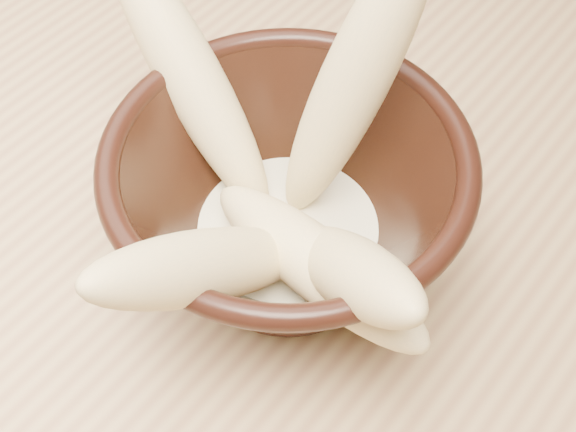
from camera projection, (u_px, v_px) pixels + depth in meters
The scene contains 8 objects.
table at pixel (384, 207), 0.60m from camera, with size 1.20×0.80×0.75m.
bowl at pixel (288, 206), 0.43m from camera, with size 0.19×0.19×0.10m.
milk_puddle at pixel (288, 234), 0.45m from camera, with size 0.11×0.11×0.01m, color beige.
banana_upright at pixel (354, 82), 0.40m from camera, with size 0.04×0.04×0.18m, color #FBDE94.
banana_left at pixel (190, 76), 0.44m from camera, with size 0.04×0.04×0.17m, color #FBDE94.
banana_right at pixel (351, 272), 0.37m from camera, with size 0.04×0.04×0.14m, color #FBDE94.
banana_across at pixel (316, 263), 0.40m from camera, with size 0.04×0.04×0.14m, color #FBDE94.
banana_front at pixel (209, 266), 0.37m from camera, with size 0.04×0.04×0.16m, color #FBDE94.
Camera 1 is at (0.17, -0.33, 1.15)m, focal length 50.00 mm.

